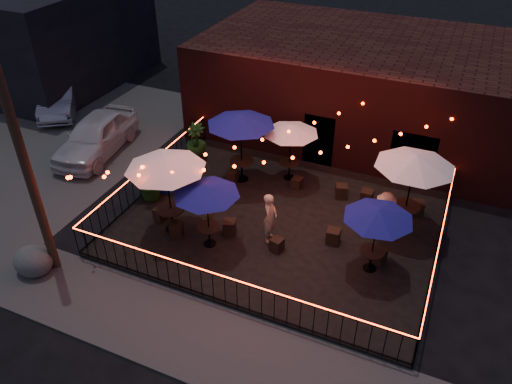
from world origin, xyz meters
The scene contains 39 objects.
ground centered at (0.00, 0.00, 0.00)m, with size 110.00×110.00×0.00m, color black.
patio centered at (0.00, 2.00, 0.07)m, with size 10.00×8.00×0.15m, color black.
sidewalk centered at (0.00, -3.25, 0.03)m, with size 18.00×2.50×0.05m, color #464240.
parking_lot centered at (-12.00, 4.00, 0.01)m, with size 11.00×12.00×0.02m, color #464240.
brick_building centered at (1.00, 9.99, 2.00)m, with size 14.00×8.00×4.00m.
background_building centered at (-18.00, 9.00, 2.50)m, with size 12.00×9.00×5.00m, color black.
utility_pole centered at (-5.40, -2.60, 4.00)m, with size 0.26×0.26×8.00m, color #382916.
fence_front centered at (0.00, -2.00, 0.66)m, with size 10.00×0.04×1.04m.
fence_left centered at (-5.00, 2.00, 0.66)m, with size 0.04×8.00×1.04m.
fence_right centered at (5.00, 2.00, 0.66)m, with size 0.04×8.00×1.04m.
festoon_lights centered at (-1.01, 1.70, 2.52)m, with size 10.02×8.72×1.32m.
cafe_table_0 centered at (-3.02, 0.21, 2.64)m, with size 2.65×2.65×2.73m.
cafe_table_1 centered at (-2.22, 3.80, 2.60)m, with size 2.77×2.77×2.68m.
cafe_table_2 centered at (-1.58, 0.04, 2.19)m, with size 2.48×2.48×2.23m.
cafe_table_3 centered at (-0.64, 4.60, 2.18)m, with size 2.03×2.03×2.22m.
cafe_table_4 centered at (3.28, 0.96, 2.15)m, with size 2.36×2.36×2.19m.
cafe_table_5 centered at (3.80, 3.36, 2.63)m, with size 3.24×3.24×2.71m.
bistro_chair_0 centered at (-3.68, 0.49, 0.36)m, with size 0.36×0.36×0.42m, color black.
bistro_chair_1 centered at (-2.76, 0.01, 0.38)m, with size 0.39×0.39×0.46m, color black.
bistro_chair_2 centered at (-4.12, 3.37, 0.39)m, with size 0.41×0.41×0.48m, color black.
bistro_chair_3 centered at (-2.49, 3.55, 0.37)m, with size 0.37×0.37×0.44m, color black.
bistro_chair_4 centered at (-1.25, 0.79, 0.39)m, with size 0.40×0.40×0.47m, color black.
bistro_chair_5 centered at (0.45, 0.64, 0.36)m, with size 0.36×0.36×0.42m, color black.
bistro_chair_6 centered at (-0.14, 4.11, 0.36)m, with size 0.35×0.35×0.42m, color black.
bistro_chair_7 centered at (1.49, 4.21, 0.39)m, with size 0.40×0.40×0.47m, color black.
bistro_chair_8 centered at (1.94, 1.69, 0.39)m, with size 0.40×0.40×0.47m, color black.
bistro_chair_9 centered at (3.44, 1.36, 0.38)m, with size 0.39×0.39×0.46m, color black.
bistro_chair_10 centered at (2.40, 4.23, 0.39)m, with size 0.40×0.40×0.48m, color black.
bistro_chair_11 centered at (4.11, 4.29, 0.39)m, with size 0.41×0.41×0.48m, color black.
patron_a centered at (0.06, 1.01, 1.00)m, with size 0.62×0.41×1.71m, color tan.
patron_b centered at (-2.12, 0.71, 0.95)m, with size 0.78×0.61×1.60m, color tan.
patron_c centered at (3.26, 2.53, 0.99)m, with size 1.09×0.63×1.69m, color #D9A590.
potted_shrub_a centered at (-4.60, 1.45, 0.84)m, with size 1.24×1.07×1.38m, color #0A350C.
potted_shrub_b centered at (-4.30, 2.19, 0.83)m, with size 0.75×0.60×1.36m, color #1B3810.
potted_shrub_c centered at (-4.60, 4.61, 0.86)m, with size 0.79×0.79×1.42m, color #13360F.
cooler centered at (-4.50, 2.02, 0.61)m, with size 0.70×0.51×0.90m.
boulder centered at (-5.82, -3.00, 0.40)m, with size 1.03×0.88×0.81m, color #4E4E49.
car_white centered at (-8.59, 3.46, 0.78)m, with size 1.85×4.59×1.57m, color silver.
car_silver centered at (-12.73, 5.95, 0.70)m, with size 1.48×4.25×1.40m, color #999AA2.
Camera 1 is at (4.57, -10.31, 10.45)m, focal length 35.00 mm.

